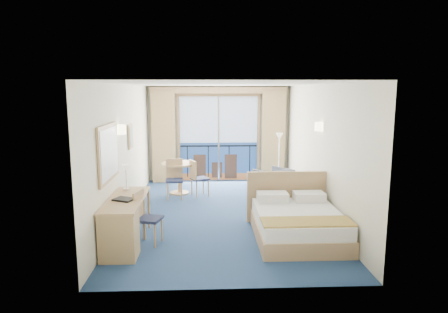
% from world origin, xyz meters
% --- Properties ---
extents(floor, '(6.50, 6.50, 0.00)m').
position_xyz_m(floor, '(0.00, 0.00, 0.00)').
color(floor, navy).
rests_on(floor, ground).
extents(room_walls, '(4.04, 6.54, 2.72)m').
position_xyz_m(room_walls, '(0.00, 0.00, 1.78)').
color(room_walls, white).
rests_on(room_walls, ground).
extents(balcony_door, '(2.36, 0.03, 2.52)m').
position_xyz_m(balcony_door, '(-0.01, 3.22, 1.14)').
color(balcony_door, navy).
rests_on(balcony_door, room_walls).
extents(curtain_left, '(0.65, 0.22, 2.55)m').
position_xyz_m(curtain_left, '(-1.55, 3.07, 1.28)').
color(curtain_left, tan).
rests_on(curtain_left, room_walls).
extents(curtain_right, '(0.65, 0.22, 2.55)m').
position_xyz_m(curtain_right, '(1.55, 3.07, 1.28)').
color(curtain_right, tan).
rests_on(curtain_right, room_walls).
extents(pelmet, '(3.80, 0.25, 0.18)m').
position_xyz_m(pelmet, '(0.00, 3.10, 2.58)').
color(pelmet, tan).
rests_on(pelmet, room_walls).
extents(mirror, '(0.05, 1.25, 0.95)m').
position_xyz_m(mirror, '(-1.97, -1.50, 1.55)').
color(mirror, tan).
rests_on(mirror, room_walls).
extents(wall_print, '(0.04, 0.42, 0.52)m').
position_xyz_m(wall_print, '(-1.97, 0.45, 1.60)').
color(wall_print, tan).
rests_on(wall_print, room_walls).
extents(sconce_left, '(0.18, 0.18, 0.18)m').
position_xyz_m(sconce_left, '(-1.94, -0.60, 1.85)').
color(sconce_left, '#FFEDB2').
rests_on(sconce_left, room_walls).
extents(sconce_right, '(0.18, 0.18, 0.18)m').
position_xyz_m(sconce_right, '(1.94, -0.15, 1.85)').
color(sconce_right, '#FFEDB2').
rests_on(sconce_right, room_walls).
extents(bed, '(1.61, 1.91, 1.01)m').
position_xyz_m(bed, '(1.25, -1.44, 0.28)').
color(bed, tan).
rests_on(bed, ground).
extents(nightstand, '(0.40, 0.38, 0.52)m').
position_xyz_m(nightstand, '(1.78, -0.13, 0.26)').
color(nightstand, tan).
rests_on(nightstand, ground).
extents(phone, '(0.22, 0.19, 0.08)m').
position_xyz_m(phone, '(1.74, -0.16, 0.57)').
color(phone, silver).
rests_on(phone, nightstand).
extents(armchair, '(1.06, 1.06, 0.70)m').
position_xyz_m(armchair, '(1.28, 1.35, 0.35)').
color(armchair, '#40444D').
rests_on(armchair, ground).
extents(floor_lamp, '(0.20, 0.20, 1.46)m').
position_xyz_m(floor_lamp, '(1.58, 2.27, 1.11)').
color(floor_lamp, silver).
rests_on(floor_lamp, ground).
extents(desk, '(0.58, 1.69, 0.79)m').
position_xyz_m(desk, '(-1.70, -2.06, 0.44)').
color(desk, tan).
rests_on(desk, ground).
extents(desk_chair, '(0.48, 0.48, 0.91)m').
position_xyz_m(desk_chair, '(-1.39, -1.60, 0.51)').
color(desk_chair, '#1D2444').
rests_on(desk_chair, ground).
extents(folder, '(0.39, 0.35, 0.03)m').
position_xyz_m(folder, '(-1.71, -1.71, 0.81)').
color(folder, black).
rests_on(folder, desk).
extents(desk_lamp, '(0.12, 0.12, 0.45)m').
position_xyz_m(desk_lamp, '(-1.79, -1.06, 1.13)').
color(desk_lamp, silver).
rests_on(desk_lamp, desk).
extents(round_table, '(0.87, 0.87, 0.79)m').
position_xyz_m(round_table, '(-1.04, 1.72, 0.60)').
color(round_table, tan).
rests_on(round_table, ground).
extents(table_chair_a, '(0.52, 0.51, 0.90)m').
position_xyz_m(table_chair_a, '(-0.59, 1.45, 0.51)').
color(table_chair_a, '#1D2444').
rests_on(table_chair_a, ground).
extents(table_chair_b, '(0.43, 0.44, 0.94)m').
position_xyz_m(table_chair_b, '(-1.12, 1.30, 0.53)').
color(table_chair_b, '#1D2444').
rests_on(table_chair_b, ground).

